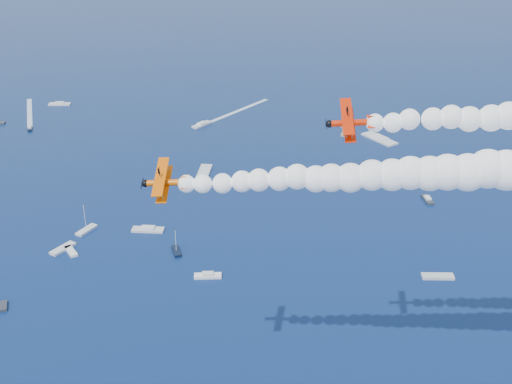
{
  "coord_description": "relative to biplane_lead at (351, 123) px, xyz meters",
  "views": [
    {
      "loc": [
        -0.29,
        -67.59,
        91.31
      ],
      "look_at": [
        -2.66,
        18.04,
        49.75
      ],
      "focal_mm": 46.5,
      "sensor_mm": 36.0,
      "label": 1
    }
  ],
  "objects": [
    {
      "name": "boat_wakes",
      "position": [
        -28.05,
        122.07,
        -60.3
      ],
      "size": [
        191.06,
        199.62,
        0.04
      ],
      "color": "white",
      "rests_on": "ground"
    },
    {
      "name": "spectator_boats",
      "position": [
        -7.73,
        95.68,
        -59.98
      ],
      "size": [
        224.74,
        177.57,
        0.7
      ],
      "color": "silver",
      "rests_on": "ground"
    },
    {
      "name": "biplane_trail",
      "position": [
        -25.88,
        -0.47,
        -9.15
      ],
      "size": [
        7.29,
        9.1,
        7.58
      ],
      "primitive_type": null,
      "rotation": [
        -0.38,
        0.07,
        3.09
      ],
      "color": "#EE5D05"
    },
    {
      "name": "biplane_lead",
      "position": [
        0.0,
        0.0,
        0.0
      ],
      "size": [
        6.95,
        8.73,
        7.41
      ],
      "primitive_type": null,
      "rotation": [
        -0.39,
        0.07,
        3.12
      ],
      "color": "red"
    },
    {
      "name": "smoke_trail_trail",
      "position": [
        1.79,
        -1.77,
        -7.06
      ],
      "size": [
        55.65,
        10.86,
        10.15
      ],
      "primitive_type": null,
      "rotation": [
        0.0,
        0.0,
        3.09
      ],
      "color": "white"
    }
  ]
}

